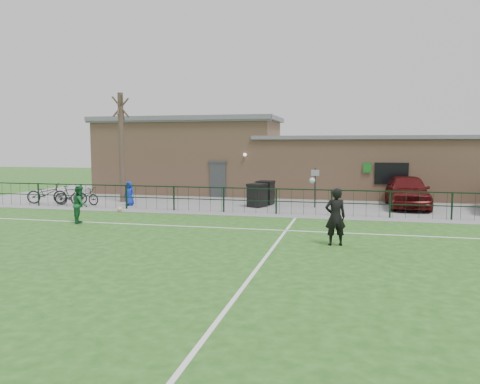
% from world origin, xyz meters
% --- Properties ---
extents(ground, '(90.00, 90.00, 0.00)m').
position_xyz_m(ground, '(0.00, 0.00, 0.00)').
color(ground, '#205218').
rests_on(ground, ground).
extents(paving_strip, '(34.00, 13.00, 0.02)m').
position_xyz_m(paving_strip, '(0.00, 13.50, 0.01)').
color(paving_strip, slate).
rests_on(paving_strip, ground).
extents(pitch_line_touch, '(28.00, 0.10, 0.01)m').
position_xyz_m(pitch_line_touch, '(0.00, 7.80, 0.00)').
color(pitch_line_touch, white).
rests_on(pitch_line_touch, ground).
extents(pitch_line_mid, '(28.00, 0.10, 0.01)m').
position_xyz_m(pitch_line_mid, '(0.00, 4.00, 0.00)').
color(pitch_line_mid, white).
rests_on(pitch_line_mid, ground).
extents(pitch_line_perp, '(0.10, 16.00, 0.01)m').
position_xyz_m(pitch_line_perp, '(2.00, 0.00, 0.00)').
color(pitch_line_perp, white).
rests_on(pitch_line_perp, ground).
extents(perimeter_fence, '(28.00, 0.10, 1.20)m').
position_xyz_m(perimeter_fence, '(0.00, 8.00, 0.60)').
color(perimeter_fence, black).
rests_on(perimeter_fence, ground).
extents(bare_tree, '(0.30, 0.30, 6.00)m').
position_xyz_m(bare_tree, '(-8.00, 10.50, 3.00)').
color(bare_tree, '#423128').
rests_on(bare_tree, ground).
extents(wheelie_bin_left, '(1.01, 1.06, 1.11)m').
position_xyz_m(wheelie_bin_left, '(-0.31, 10.13, 0.57)').
color(wheelie_bin_left, black).
rests_on(wheelie_bin_left, paving_strip).
extents(wheelie_bin_right, '(0.89, 0.98, 1.17)m').
position_xyz_m(wheelie_bin_right, '(-0.07, 11.18, 0.61)').
color(wheelie_bin_right, black).
rests_on(wheelie_bin_right, paving_strip).
extents(sign_post, '(0.07, 0.07, 2.00)m').
position_xyz_m(sign_post, '(2.56, 10.59, 1.02)').
color(sign_post, black).
rests_on(sign_post, paving_strip).
extents(car_maroon, '(1.97, 4.89, 1.67)m').
position_xyz_m(car_maroon, '(7.10, 11.73, 0.85)').
color(car_maroon, '#4C0D0E').
rests_on(car_maroon, paving_strip).
extents(bicycle_a, '(2.22, 1.30, 1.10)m').
position_xyz_m(bicycle_a, '(-11.62, 8.86, 0.57)').
color(bicycle_a, black).
rests_on(bicycle_a, paving_strip).
extents(bicycle_b, '(1.70, 1.06, 0.99)m').
position_xyz_m(bicycle_b, '(-10.07, 8.73, 0.52)').
color(bicycle_b, black).
rests_on(bicycle_b, paving_strip).
extents(bicycle_c, '(1.82, 0.80, 0.93)m').
position_xyz_m(bicycle_c, '(-9.36, 8.85, 0.48)').
color(bicycle_c, black).
rests_on(bicycle_c, paving_strip).
extents(spectator_child, '(0.67, 0.49, 1.26)m').
position_xyz_m(spectator_child, '(-6.90, 9.13, 0.65)').
color(spectator_child, '#1331B8').
rests_on(spectator_child, paving_strip).
extents(goalkeeper_kick, '(1.50, 3.84, 1.91)m').
position_xyz_m(goalkeeper_kick, '(3.84, 1.87, 0.94)').
color(goalkeeper_kick, black).
rests_on(goalkeeper_kick, ground).
extents(outfield_player, '(0.84, 0.92, 1.53)m').
position_xyz_m(outfield_player, '(-6.42, 3.78, 0.77)').
color(outfield_player, '#1B5E30').
rests_on(outfield_player, ground).
extents(ball_ground, '(0.24, 0.24, 0.24)m').
position_xyz_m(ball_ground, '(-6.40, 7.07, 0.12)').
color(ball_ground, white).
rests_on(ball_ground, ground).
extents(clubhouse, '(24.25, 5.40, 4.96)m').
position_xyz_m(clubhouse, '(-0.88, 16.50, 2.22)').
color(clubhouse, tan).
rests_on(clubhouse, ground).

